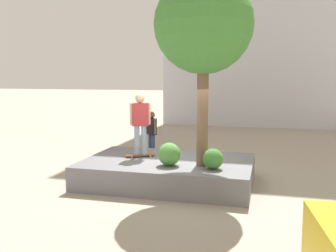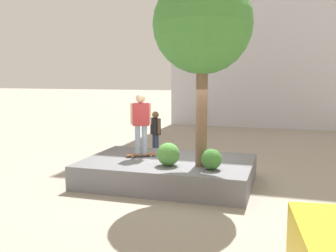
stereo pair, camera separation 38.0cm
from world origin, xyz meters
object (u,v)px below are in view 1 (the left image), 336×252
at_px(planter_ledge, 168,171).
at_px(bystander_watching, 152,130).
at_px(plaza_tree, 204,25).
at_px(skateboarder, 140,119).
at_px(skateboard, 141,155).

distance_m(planter_ledge, bystander_watching, 3.69).
distance_m(plaza_tree, skateboarder, 3.01).
height_order(planter_ledge, bystander_watching, bystander_watching).
bearing_deg(skateboarder, planter_ledge, 167.56).
distance_m(planter_ledge, skateboard, 0.92).
bearing_deg(skateboard, planter_ledge, 167.56).
xyz_separation_m(planter_ledge, skateboard, (0.82, -0.18, 0.37)).
height_order(plaza_tree, skateboarder, plaza_tree).
bearing_deg(bystander_watching, plaza_tree, 123.33).
relative_size(plaza_tree, skateboard, 5.77).
height_order(plaza_tree, skateboard, plaza_tree).
bearing_deg(plaza_tree, skateboard, -18.04).
relative_size(planter_ledge, bystander_watching, 2.80).
xyz_separation_m(planter_ledge, plaza_tree, (-0.97, 0.40, 3.69)).
relative_size(planter_ledge, skateboarder, 2.64).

